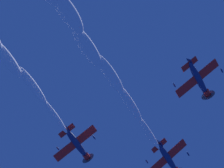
% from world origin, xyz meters
% --- Properties ---
extents(airplane_lead, '(7.74, 7.64, 4.10)m').
position_xyz_m(airplane_lead, '(-4.11, -6.21, 66.05)').
color(airplane_lead, navy).
extents(airplane_left_wingman, '(7.97, 7.63, 3.57)m').
position_xyz_m(airplane_left_wingman, '(-15.14, -17.17, 67.31)').
color(airplane_left_wingman, navy).
extents(airplane_right_wingman, '(7.92, 7.67, 3.89)m').
position_xyz_m(airplane_right_wingman, '(7.80, -15.15, 66.32)').
color(airplane_right_wingman, navy).
extents(smoke_trail_lead, '(5.43, 42.54, 4.53)m').
position_xyz_m(smoke_trail_lead, '(-1.71, -37.55, 64.15)').
color(smoke_trail_lead, white).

